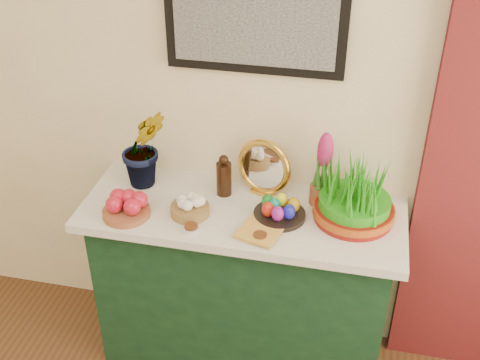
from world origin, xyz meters
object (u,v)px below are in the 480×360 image
object	(u,v)px
hyacinth_green	(143,136)
sideboard	(242,288)
book	(245,221)
mirror	(264,168)
wheatgrass_sabzeh	(356,194)

from	to	relation	value
hyacinth_green	sideboard	bearing A→B (deg)	-42.88
book	hyacinth_green	bearing A→B (deg)	173.72
sideboard	hyacinth_green	bearing A→B (deg)	167.37
hyacinth_green	mirror	world-z (taller)	hyacinth_green
mirror	wheatgrass_sabzeh	size ratio (longest dim) A/B	0.77
hyacinth_green	book	bearing A→B (deg)	-52.91
mirror	book	world-z (taller)	mirror
mirror	book	xyz separation A→B (m)	(-0.03, -0.26, -0.11)
mirror	hyacinth_green	bearing A→B (deg)	-175.05
sideboard	book	world-z (taller)	book
mirror	book	bearing A→B (deg)	-96.29
sideboard	hyacinth_green	xyz separation A→B (m)	(-0.47, 0.11, 0.71)
book	wheatgrass_sabzeh	distance (m)	0.47
sideboard	mirror	distance (m)	0.61
mirror	wheatgrass_sabzeh	xyz separation A→B (m)	(0.41, -0.12, -0.00)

